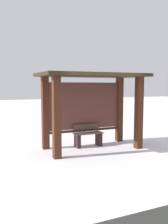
% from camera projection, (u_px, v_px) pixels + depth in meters
% --- Properties ---
extents(ground_plane, '(60.00, 60.00, 0.00)m').
position_uv_depth(ground_plane, '(92.00, 148.00, 8.31)').
color(ground_plane, white).
extents(bus_shelter, '(3.45, 1.81, 2.48)m').
position_uv_depth(bus_shelter, '(90.00, 94.00, 8.25)').
color(bus_shelter, '#442213').
rests_on(bus_shelter, ground).
extents(bench_left_inside, '(1.01, 0.39, 0.76)m').
position_uv_depth(bench_left_inside, '(88.00, 137.00, 8.57)').
color(bench_left_inside, '#49362D').
rests_on(bench_left_inside, ground).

